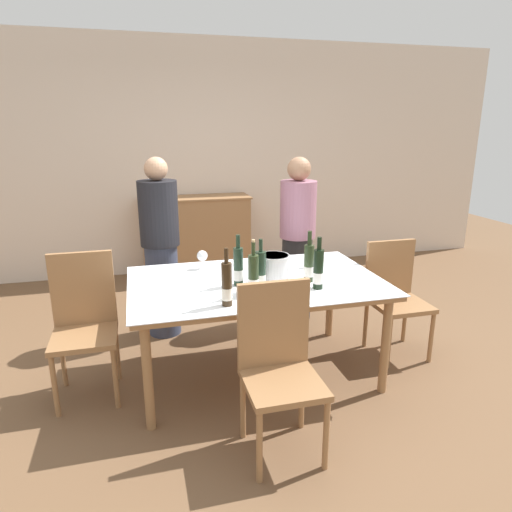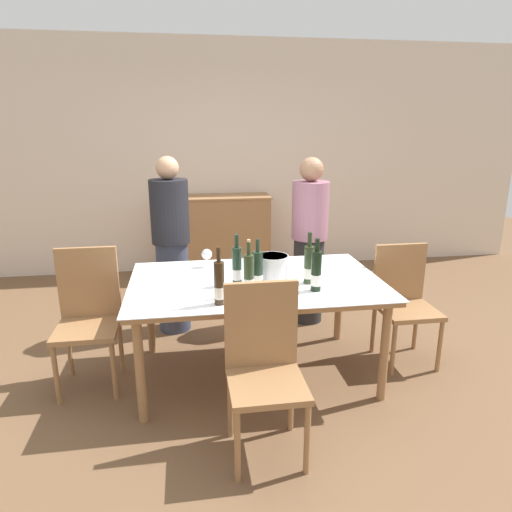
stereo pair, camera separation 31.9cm
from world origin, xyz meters
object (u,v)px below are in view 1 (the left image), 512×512
at_px(wine_glass_2, 312,255).
at_px(chair_near_front, 278,359).
at_px(wine_bottle_3, 238,267).
at_px(sideboard_cabinet, 196,237).
at_px(wine_glass_0, 271,288).
at_px(dining_table, 256,288).
at_px(wine_bottle_0, 227,285).
at_px(wine_bottle_5, 318,270).
at_px(person_host, 161,249).
at_px(chair_right_end, 395,291).
at_px(chair_left_end, 84,317).
at_px(wine_bottle_1, 309,264).
at_px(wine_bottle_2, 253,276).
at_px(ice_bucket, 274,268).
at_px(person_guest_left, 297,241).
at_px(wine_bottle_4, 261,272).
at_px(wine_glass_1, 202,256).

distance_m(wine_glass_2, chair_near_front, 1.17).
bearing_deg(wine_bottle_3, sideboard_cabinet, 89.18).
relative_size(wine_glass_0, chair_near_front, 0.13).
bearing_deg(dining_table, wine_bottle_0, -125.63).
bearing_deg(wine_bottle_5, person_host, 130.02).
bearing_deg(chair_near_front, wine_glass_2, 59.33).
distance_m(wine_bottle_0, chair_right_end, 1.59).
height_order(sideboard_cabinet, chair_left_end, chair_left_end).
xyz_separation_m(dining_table, person_host, (-0.61, 0.89, 0.10)).
bearing_deg(chair_right_end, sideboard_cabinet, 118.46).
bearing_deg(wine_bottle_1, person_host, 133.89).
height_order(wine_bottle_1, wine_bottle_2, wine_bottle_2).
xyz_separation_m(wine_bottle_3, person_host, (-0.47, 0.96, -0.09)).
bearing_deg(chair_left_end, ice_bucket, -8.22).
height_order(dining_table, wine_bottle_2, wine_bottle_2).
bearing_deg(wine_bottle_5, chair_right_end, 23.33).
bearing_deg(chair_left_end, person_host, 54.39).
distance_m(person_host, person_guest_left, 1.25).
bearing_deg(dining_table, wine_bottle_1, -17.47).
height_order(dining_table, person_host, person_host).
bearing_deg(sideboard_cabinet, wine_glass_2, -74.96).
xyz_separation_m(ice_bucket, wine_glass_0, (-0.11, -0.31, -0.02)).
xyz_separation_m(wine_bottle_4, wine_glass_0, (0.01, -0.20, -0.04)).
bearing_deg(sideboard_cabinet, wine_bottle_2, -89.67).
xyz_separation_m(wine_glass_0, person_guest_left, (0.65, 1.31, -0.06)).
bearing_deg(person_host, chair_right_end, -24.13).
xyz_separation_m(sideboard_cabinet, wine_bottle_2, (0.02, -2.74, 0.38)).
bearing_deg(chair_right_end, wine_glass_0, -157.56).
xyz_separation_m(wine_bottle_3, wine_glass_1, (-0.19, 0.43, -0.03)).
height_order(wine_glass_2, chair_left_end, chair_left_end).
height_order(ice_bucket, wine_glass_0, ice_bucket).
relative_size(wine_bottle_3, person_guest_left, 0.23).
relative_size(wine_bottle_2, wine_bottle_3, 1.04).
xyz_separation_m(sideboard_cabinet, person_host, (-0.51, -1.57, 0.29)).
relative_size(wine_bottle_3, wine_glass_1, 2.47).
relative_size(wine_glass_0, person_guest_left, 0.08).
bearing_deg(wine_bottle_4, wine_glass_2, 37.25).
height_order(dining_table, chair_left_end, chair_left_end).
distance_m(wine_glass_2, chair_right_end, 0.76).
height_order(chair_left_end, person_guest_left, person_guest_left).
distance_m(sideboard_cabinet, wine_glass_1, 2.14).
bearing_deg(wine_glass_1, wine_bottle_2, -69.84).
xyz_separation_m(chair_left_end, chair_right_end, (2.37, -0.01, -0.03)).
relative_size(ice_bucket, person_guest_left, 0.14).
relative_size(wine_bottle_3, wine_glass_0, 2.80).
xyz_separation_m(wine_bottle_4, chair_left_end, (-1.16, 0.29, -0.32)).
xyz_separation_m(ice_bucket, chair_right_end, (1.08, 0.18, -0.33)).
relative_size(wine_glass_0, person_host, 0.08).
xyz_separation_m(wine_glass_0, person_host, (-0.60, 1.30, -0.05)).
relative_size(wine_bottle_0, person_guest_left, 0.24).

